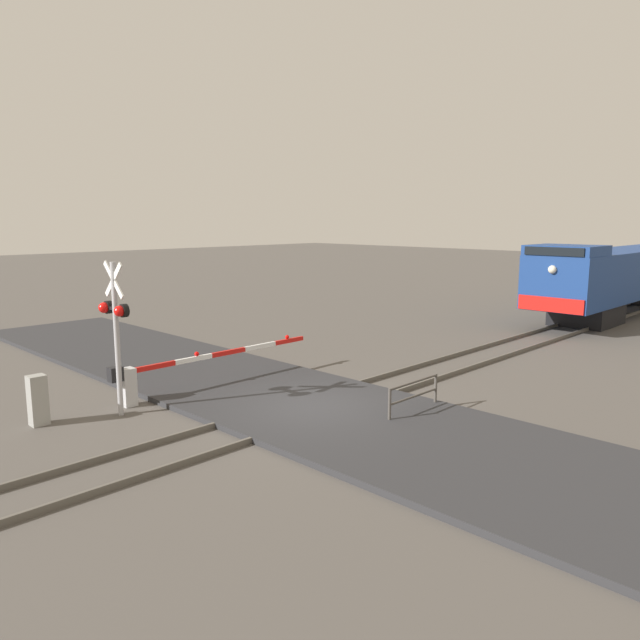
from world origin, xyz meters
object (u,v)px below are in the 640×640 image
Objects in this scene: locomotive at (624,275)px; crossing_signal at (115,321)px; crossing_gate at (165,372)px; guard_railing at (414,393)px; utility_cabinet at (38,400)px.

crossing_signal is at bearing -96.89° from locomotive.
crossing_gate is 7.11m from guard_railing.
crossing_gate is (-3.89, -25.85, -1.36)m from locomotive.
utility_cabinet is (-0.16, -3.50, -0.11)m from crossing_gate.
crossing_signal is 7.93m from guard_railing.
crossing_gate is at bearing -98.56° from locomotive.
locomotive is at bearing 81.44° from crossing_gate.
crossing_gate is at bearing 87.36° from utility_cabinet.
locomotive is at bearing 83.11° from crossing_signal.
utility_cabinet reaches higher than guard_railing.
utility_cabinet is at bearing -111.83° from crossing_signal.
crossing_signal is 0.57× the size of crossing_gate.
guard_railing is at bearing 30.90° from crossing_gate.
crossing_signal is at bearing 68.17° from utility_cabinet.
utility_cabinet is 9.50m from guard_railing.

